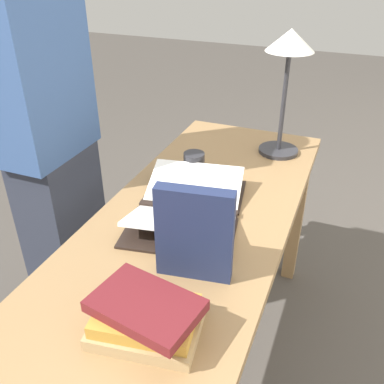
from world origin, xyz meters
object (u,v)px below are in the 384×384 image
Objects in this scene: coffee_mug at (194,165)px; reading_lamp at (289,59)px; open_book at (188,206)px; book_stack_tall at (146,317)px; book_standing_upright at (194,234)px; person_reader at (50,146)px.

reading_lamp is at bearing 142.44° from coffee_mug.
book_stack_tall is (0.48, 0.10, 0.02)m from open_book.
reading_lamp is (-0.82, 0.05, 0.25)m from book_standing_upright.
coffee_mug is (-0.71, -0.17, 0.00)m from book_stack_tall.
book_stack_tall is 1.00× the size of book_standing_upright.
open_book is 0.24m from coffee_mug.
book_standing_upright is 0.86m from reading_lamp.
coffee_mug is (-0.23, -0.07, 0.02)m from open_book.
book_standing_upright reaches higher than open_book.
book_stack_tall is 0.23m from book_standing_upright.
coffee_mug reaches higher than open_book.
reading_lamp is (-0.55, 0.18, 0.35)m from open_book.
person_reader is at bearing -124.48° from book_standing_upright.
book_stack_tall is 0.15× the size of person_reader.
reading_lamp is 5.08× the size of coffee_mug.
person_reader reaches higher than reading_lamp.
person_reader reaches higher than book_stack_tall.
book_stack_tall reaches higher than open_book.
book_stack_tall is 1.09m from reading_lamp.
coffee_mug is (-0.50, -0.20, -0.08)m from book_standing_upright.
reading_lamp is 0.28× the size of person_reader.
book_standing_upright is at bearing -115.60° from person_reader.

